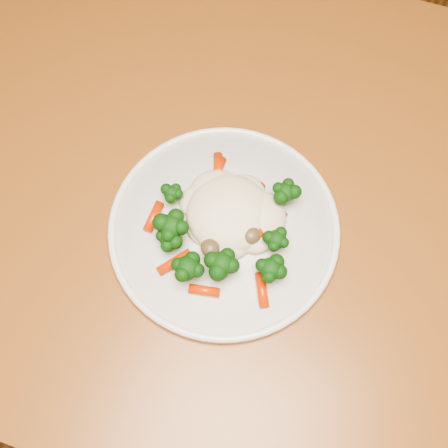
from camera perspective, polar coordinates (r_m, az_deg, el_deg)
name	(u,v)px	position (r m, az deg, el deg)	size (l,w,h in m)	color
dining_table	(265,221)	(0.84, 4.21, 0.27)	(1.26, 0.90, 0.75)	#955522
plate	(224,228)	(0.72, 0.00, -0.45)	(0.29, 0.29, 0.01)	white
meal	(224,225)	(0.69, 0.00, -0.05)	(0.19, 0.19, 0.05)	beige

